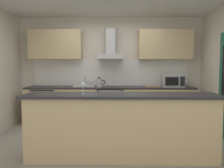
# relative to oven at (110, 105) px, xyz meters

# --- Properties ---
(ground) EXTENTS (5.52, 4.55, 0.02)m
(ground) POSITION_rel_oven_xyz_m (-0.01, -1.43, -0.47)
(ground) COLOR gray
(wall_back) EXTENTS (5.52, 0.12, 2.60)m
(wall_back) POSITION_rel_oven_xyz_m (-0.01, 0.41, 0.84)
(wall_back) COLOR silver
(wall_back) RESTS_ON ground
(backsplash_tile) EXTENTS (3.84, 0.02, 0.66)m
(backsplash_tile) POSITION_rel_oven_xyz_m (-0.01, 0.33, 0.77)
(backsplash_tile) COLOR white
(counter_back) EXTENTS (3.98, 0.60, 0.90)m
(counter_back) POSITION_rel_oven_xyz_m (-0.01, 0.03, -0.01)
(counter_back) COLOR #D1B784
(counter_back) RESTS_ON ground
(counter_island) EXTENTS (2.91, 0.64, 0.98)m
(counter_island) POSITION_rel_oven_xyz_m (0.21, -2.09, 0.04)
(counter_island) COLOR #D1B784
(counter_island) RESTS_ON ground
(upper_cabinets) EXTENTS (3.93, 0.32, 0.70)m
(upper_cabinets) POSITION_rel_oven_xyz_m (-0.01, 0.18, 1.45)
(upper_cabinets) COLOR #D1B784
(oven) EXTENTS (0.60, 0.62, 0.80)m
(oven) POSITION_rel_oven_xyz_m (0.00, 0.00, 0.00)
(oven) COLOR slate
(oven) RESTS_ON ground
(refrigerator) EXTENTS (0.58, 0.60, 0.85)m
(refrigerator) POSITION_rel_oven_xyz_m (-1.57, -0.00, -0.03)
(refrigerator) COLOR white
(refrigerator) RESTS_ON ground
(microwave) EXTENTS (0.50, 0.38, 0.30)m
(microwave) POSITION_rel_oven_xyz_m (1.46, -0.03, 0.59)
(microwave) COLOR #B7BABC
(microwave) RESTS_ON counter_back
(sink) EXTENTS (0.50, 0.40, 0.26)m
(sink) POSITION_rel_oven_xyz_m (-0.62, 0.01, 0.47)
(sink) COLOR silver
(sink) RESTS_ON counter_back
(kettle) EXTENTS (0.29, 0.15, 0.24)m
(kettle) POSITION_rel_oven_xyz_m (-0.27, -0.03, 0.55)
(kettle) COLOR #B7BABC
(kettle) RESTS_ON counter_back
(range_hood) EXTENTS (0.62, 0.45, 0.72)m
(range_hood) POSITION_rel_oven_xyz_m (0.00, 0.13, 1.33)
(range_hood) COLOR #B7BABC
(wine_glass) EXTENTS (0.08, 0.08, 0.18)m
(wine_glass) POSITION_rel_oven_xyz_m (-0.36, -2.09, 0.65)
(wine_glass) COLOR silver
(wine_glass) RESTS_ON counter_island
(chopping_board) EXTENTS (0.38, 0.29, 0.02)m
(chopping_board) POSITION_rel_oven_xyz_m (1.01, -0.02, 0.45)
(chopping_board) COLOR tan
(chopping_board) RESTS_ON counter_back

